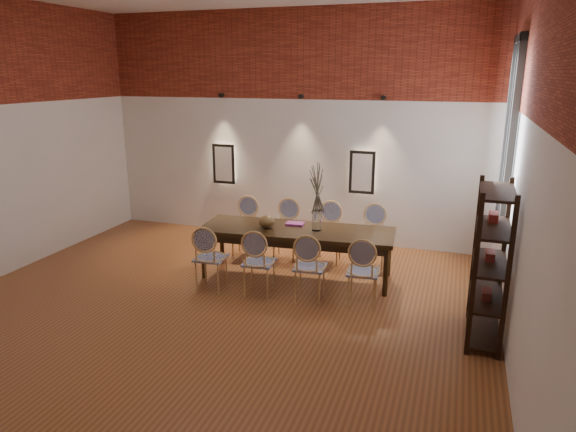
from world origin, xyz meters
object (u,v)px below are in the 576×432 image
(chair_far_b, at_px, (286,231))
(chair_far_a, at_px, (245,228))
(dining_table, at_px, (297,253))
(chair_far_d, at_px, (373,237))
(chair_near_d, at_px, (363,271))
(chair_near_c, at_px, (310,267))
(shelving_rack, at_px, (490,263))
(chair_far_c, at_px, (329,234))
(vase, at_px, (317,220))
(bowl, at_px, (267,222))
(book, at_px, (295,224))
(chair_near_a, at_px, (211,258))
(chair_near_b, at_px, (259,262))

(chair_far_b, bearing_deg, chair_far_a, -0.00)
(dining_table, relative_size, chair_far_d, 2.99)
(chair_near_d, bearing_deg, chair_near_c, -180.00)
(shelving_rack, bearing_deg, chair_far_c, 143.25)
(chair_near_c, distance_m, vase, 0.85)
(chair_far_b, distance_m, bowl, 0.87)
(dining_table, relative_size, chair_near_c, 2.99)
(chair_near_c, xyz_separation_m, shelving_rack, (2.18, -0.32, 0.43))
(chair_far_b, height_order, book, chair_far_b)
(chair_near_a, bearing_deg, dining_table, 34.78)
(chair_far_a, bearing_deg, chair_near_a, 90.00)
(chair_far_d, bearing_deg, chair_far_b, 0.00)
(vase, bearing_deg, book, 156.93)
(dining_table, height_order, bowl, bowl)
(chair_near_a, bearing_deg, chair_near_d, 0.00)
(chair_near_c, height_order, chair_far_c, same)
(dining_table, relative_size, chair_far_b, 2.99)
(chair_near_a, relative_size, chair_far_c, 1.00)
(chair_far_d, bearing_deg, book, 25.59)
(shelving_rack, bearing_deg, chair_far_d, 132.02)
(chair_far_d, distance_m, bowl, 1.72)
(chair_near_d, distance_m, chair_far_b, 2.03)
(shelving_rack, bearing_deg, book, 156.73)
(book, bearing_deg, chair_near_c, -60.86)
(chair_near_b, relative_size, chair_far_b, 1.00)
(chair_far_a, relative_size, shelving_rack, 0.52)
(chair_near_c, distance_m, chair_far_b, 1.62)
(chair_near_b, xyz_separation_m, chair_near_d, (1.40, 0.11, 0.00))
(chair_near_b, height_order, chair_near_c, same)
(shelving_rack, bearing_deg, chair_near_d, 166.73)
(chair_near_a, distance_m, chair_far_a, 1.46)
(chair_near_c, bearing_deg, chair_near_d, 0.00)
(bowl, bearing_deg, chair_near_d, -20.02)
(dining_table, distance_m, bowl, 0.64)
(bowl, bearing_deg, chair_far_c, 49.20)
(chair_near_d, height_order, shelving_rack, shelving_rack)
(chair_near_c, xyz_separation_m, book, (-0.49, 0.89, 0.30))
(shelving_rack, bearing_deg, chair_near_a, 177.72)
(chair_far_d, height_order, bowl, chair_far_d)
(chair_near_b, bearing_deg, book, 73.21)
(shelving_rack, bearing_deg, chair_far_b, 151.13)
(chair_near_b, relative_size, shelving_rack, 0.52)
(chair_near_a, distance_m, vase, 1.59)
(chair_near_a, xyz_separation_m, chair_far_d, (1.98, 1.62, 0.00))
(chair_near_c, height_order, chair_far_a, same)
(vase, bearing_deg, chair_near_a, -147.02)
(chair_near_d, bearing_deg, dining_table, 145.22)
(book, bearing_deg, vase, -23.07)
(chair_near_a, bearing_deg, chair_far_b, 64.36)
(chair_far_a, distance_m, chair_far_b, 0.70)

